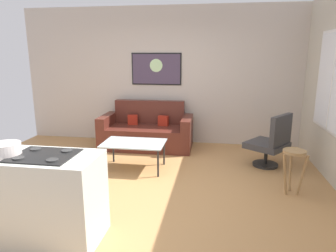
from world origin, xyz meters
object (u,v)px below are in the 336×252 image
object	(u,v)px
armchair	(271,142)
bar_stool	(294,161)
couch	(147,132)
coffee_table	(134,145)
mixing_bowl	(6,149)
wall_painting	(156,69)

from	to	relation	value
armchair	bar_stool	size ratio (longest dim) A/B	1.48
couch	bar_stool	xyz separation A→B (m)	(2.41, -1.78, 0.16)
coffee_table	bar_stool	distance (m)	2.41
coffee_table	armchair	world-z (taller)	armchair
coffee_table	mixing_bowl	distance (m)	2.24
armchair	mixing_bowl	size ratio (longest dim) A/B	3.17
bar_stool	wall_painting	size ratio (longest dim) A/B	0.59
armchair	mixing_bowl	bearing A→B (deg)	-139.60
bar_stool	mixing_bowl	bearing A→B (deg)	-153.72
wall_painting	armchair	bearing A→B (deg)	-29.76
couch	coffee_table	size ratio (longest dim) A/B	1.82
couch	coffee_table	world-z (taller)	couch
couch	bar_stool	size ratio (longest dim) A/B	2.96
couch	mixing_bowl	size ratio (longest dim) A/B	6.34
armchair	couch	bearing A→B (deg)	161.07
bar_stool	mixing_bowl	world-z (taller)	mixing_bowl
armchair	wall_painting	world-z (taller)	wall_painting
wall_painting	mixing_bowl	bearing A→B (deg)	-101.48
couch	armchair	bearing A→B (deg)	-18.93
couch	wall_painting	xyz separation A→B (m)	(0.11, 0.46, 1.25)
couch	wall_painting	size ratio (longest dim) A/B	1.74
coffee_table	mixing_bowl	world-z (taller)	mixing_bowl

